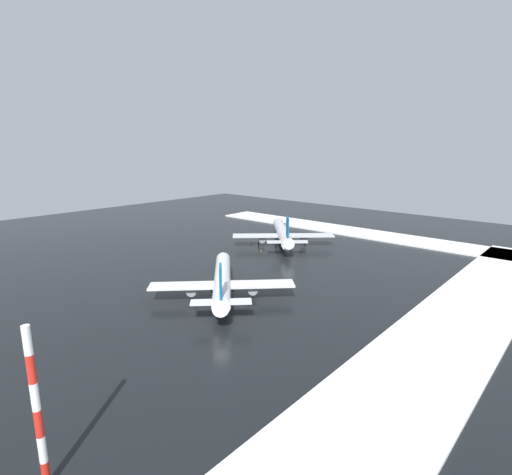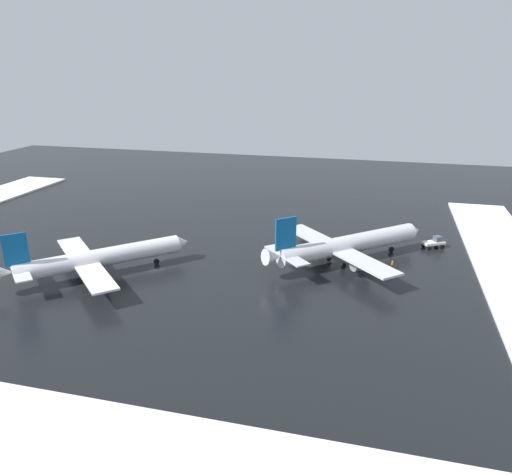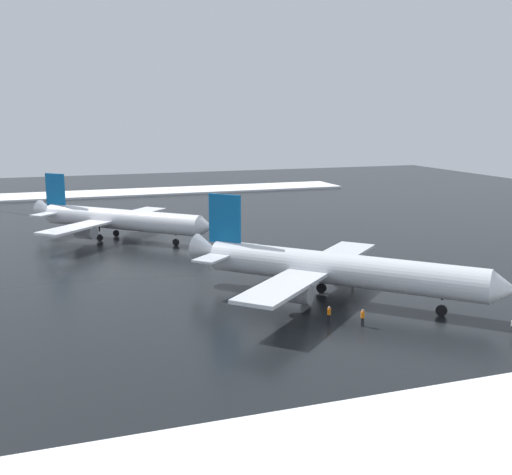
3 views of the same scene
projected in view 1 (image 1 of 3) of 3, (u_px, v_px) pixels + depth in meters
The scene contains 12 objects.
ground_plane at pixel (215, 278), 93.15m from camera, with size 240.00×240.00×0.00m, color black.
snow_bank_far at pixel (438, 346), 60.82m from camera, with size 152.00×16.00×0.49m, color white.
snow_bank_right at pixel (353, 232), 142.02m from camera, with size 14.00×116.00×0.49m, color white.
airplane_parked_portside at pixel (283, 233), 123.85m from camera, with size 29.85×28.63×11.09m.
airplane_far_rear at pixel (222, 280), 81.05m from camera, with size 27.18×27.35×10.34m.
pushback_tug at pixel (284, 227), 145.47m from camera, with size 5.07×4.27×2.50m.
ground_crew_near_tug at pixel (259, 242), 124.04m from camera, with size 0.36×0.36×1.71m.
ground_crew_mid_apron at pixel (305, 239), 127.02m from camera, with size 0.36×0.36×1.71m.
ground_crew_beside_wing at pixel (302, 237), 130.20m from camera, with size 0.36×0.36×1.71m.
antenna_mast at pixel (37, 410), 34.30m from camera, with size 0.70×0.70×15.73m.
traffic_cone_near_nose at pixel (251, 243), 125.11m from camera, with size 0.36×0.36×0.55m, color orange.
traffic_cone_mid_line at pixel (261, 250), 116.79m from camera, with size 0.36×0.36×0.55m, color orange.
Camera 1 is at (-60.01, -66.00, 30.03)m, focal length 28.00 mm.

